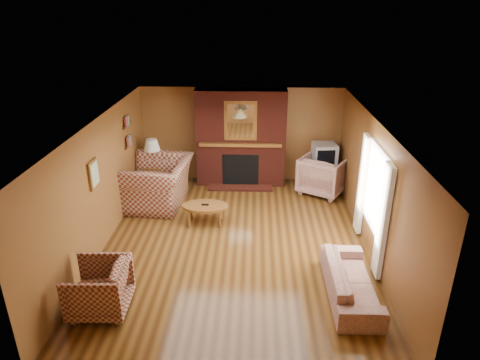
{
  "coord_description": "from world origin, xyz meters",
  "views": [
    {
      "loc": [
        0.35,
        -7.12,
        4.38
      ],
      "look_at": [
        0.07,
        0.6,
        1.09
      ],
      "focal_mm": 32.0,
      "sensor_mm": 36.0,
      "label": 1
    }
  ],
  "objects_px": {
    "plaid_armchair": "(99,288)",
    "coffee_table": "(205,207)",
    "floral_sofa": "(351,281)",
    "tv_stand": "(323,175)",
    "crt_tv": "(324,154)",
    "side_table": "(155,178)",
    "fireplace": "(241,139)",
    "table_lamp": "(152,151)",
    "plaid_loveseat": "(158,183)",
    "floral_armchair": "(323,175)"
  },
  "relations": [
    {
      "from": "plaid_loveseat",
      "to": "floral_sofa",
      "type": "bearing_deg",
      "value": 54.46
    },
    {
      "from": "plaid_armchair",
      "to": "side_table",
      "type": "relative_size",
      "value": 1.3
    },
    {
      "from": "coffee_table",
      "to": "fireplace",
      "type": "bearing_deg",
      "value": 72.91
    },
    {
      "from": "plaid_armchair",
      "to": "floral_armchair",
      "type": "height_order",
      "value": "floral_armchair"
    },
    {
      "from": "fireplace",
      "to": "plaid_armchair",
      "type": "height_order",
      "value": "fireplace"
    },
    {
      "from": "fireplace",
      "to": "plaid_loveseat",
      "type": "relative_size",
      "value": 1.5
    },
    {
      "from": "side_table",
      "to": "table_lamp",
      "type": "height_order",
      "value": "table_lamp"
    },
    {
      "from": "side_table",
      "to": "tv_stand",
      "type": "distance_m",
      "value": 4.16
    },
    {
      "from": "plaid_loveseat",
      "to": "crt_tv",
      "type": "xyz_separation_m",
      "value": [
        3.9,
        1.09,
        0.36
      ]
    },
    {
      "from": "fireplace",
      "to": "coffee_table",
      "type": "height_order",
      "value": "fireplace"
    },
    {
      "from": "plaid_loveseat",
      "to": "floral_armchair",
      "type": "bearing_deg",
      "value": 105.76
    },
    {
      "from": "floral_armchair",
      "to": "tv_stand",
      "type": "distance_m",
      "value": 0.38
    },
    {
      "from": "plaid_armchair",
      "to": "side_table",
      "type": "xyz_separation_m",
      "value": [
        -0.15,
        4.42,
        -0.06
      ]
    },
    {
      "from": "floral_sofa",
      "to": "coffee_table",
      "type": "xyz_separation_m",
      "value": [
        -2.57,
        2.29,
        0.11
      ]
    },
    {
      "from": "side_table",
      "to": "tv_stand",
      "type": "height_order",
      "value": "side_table"
    },
    {
      "from": "plaid_armchair",
      "to": "crt_tv",
      "type": "bearing_deg",
      "value": 137.85
    },
    {
      "from": "fireplace",
      "to": "plaid_loveseat",
      "type": "height_order",
      "value": "fireplace"
    },
    {
      "from": "floral_sofa",
      "to": "tv_stand",
      "type": "xyz_separation_m",
      "value": [
        0.15,
        4.27,
        0.05
      ]
    },
    {
      "from": "floral_sofa",
      "to": "coffee_table",
      "type": "height_order",
      "value": "floral_sofa"
    },
    {
      "from": "crt_tv",
      "to": "side_table",
      "type": "bearing_deg",
      "value": -175.26
    },
    {
      "from": "plaid_armchair",
      "to": "table_lamp",
      "type": "height_order",
      "value": "table_lamp"
    },
    {
      "from": "table_lamp",
      "to": "plaid_loveseat",
      "type": "bearing_deg",
      "value": -71.35
    },
    {
      "from": "crt_tv",
      "to": "plaid_loveseat",
      "type": "bearing_deg",
      "value": -164.45
    },
    {
      "from": "coffee_table",
      "to": "side_table",
      "type": "distance_m",
      "value": 2.17
    },
    {
      "from": "coffee_table",
      "to": "floral_sofa",
      "type": "bearing_deg",
      "value": -41.7
    },
    {
      "from": "plaid_armchair",
      "to": "crt_tv",
      "type": "height_order",
      "value": "crt_tv"
    },
    {
      "from": "plaid_loveseat",
      "to": "floral_sofa",
      "type": "relative_size",
      "value": 0.88
    },
    {
      "from": "plaid_loveseat",
      "to": "fireplace",
      "type": "bearing_deg",
      "value": 129.36
    },
    {
      "from": "floral_sofa",
      "to": "side_table",
      "type": "bearing_deg",
      "value": 45.58
    },
    {
      "from": "plaid_loveseat",
      "to": "side_table",
      "type": "height_order",
      "value": "plaid_loveseat"
    },
    {
      "from": "fireplace",
      "to": "floral_armchair",
      "type": "relative_size",
      "value": 2.34
    },
    {
      "from": "tv_stand",
      "to": "crt_tv",
      "type": "bearing_deg",
      "value": -89.57
    },
    {
      "from": "plaid_armchair",
      "to": "tv_stand",
      "type": "distance_m",
      "value": 6.22
    },
    {
      "from": "plaid_armchair",
      "to": "side_table",
      "type": "distance_m",
      "value": 4.42
    },
    {
      "from": "plaid_armchair",
      "to": "coffee_table",
      "type": "relative_size",
      "value": 0.91
    },
    {
      "from": "table_lamp",
      "to": "tv_stand",
      "type": "xyz_separation_m",
      "value": [
        4.15,
        0.35,
        -0.71
      ]
    },
    {
      "from": "floral_armchair",
      "to": "tv_stand",
      "type": "bearing_deg",
      "value": -66.24
    },
    {
      "from": "floral_armchair",
      "to": "floral_sofa",
      "type": "bearing_deg",
      "value": 119.35
    },
    {
      "from": "plaid_loveseat",
      "to": "tv_stand",
      "type": "xyz_separation_m",
      "value": [
        3.9,
        1.09,
        -0.21
      ]
    },
    {
      "from": "tv_stand",
      "to": "crt_tv",
      "type": "distance_m",
      "value": 0.57
    },
    {
      "from": "plaid_loveseat",
      "to": "table_lamp",
      "type": "relative_size",
      "value": 2.48
    },
    {
      "from": "plaid_loveseat",
      "to": "floral_armchair",
      "type": "relative_size",
      "value": 1.56
    },
    {
      "from": "fireplace",
      "to": "plaid_loveseat",
      "type": "bearing_deg",
      "value": -145.41
    },
    {
      "from": "floral_sofa",
      "to": "floral_armchair",
      "type": "xyz_separation_m",
      "value": [
        0.11,
        3.93,
        0.2
      ]
    },
    {
      "from": "plaid_armchair",
      "to": "side_table",
      "type": "height_order",
      "value": "plaid_armchair"
    },
    {
      "from": "fireplace",
      "to": "floral_armchair",
      "type": "xyz_separation_m",
      "value": [
        2.01,
        -0.53,
        -0.71
      ]
    },
    {
      "from": "floral_sofa",
      "to": "table_lamp",
      "type": "xyz_separation_m",
      "value": [
        -4.0,
        3.92,
        0.76
      ]
    },
    {
      "from": "tv_stand",
      "to": "crt_tv",
      "type": "xyz_separation_m",
      "value": [
        0.0,
        -0.01,
        0.57
      ]
    },
    {
      "from": "plaid_loveseat",
      "to": "floral_armchair",
      "type": "height_order",
      "value": "plaid_loveseat"
    },
    {
      "from": "floral_sofa",
      "to": "tv_stand",
      "type": "distance_m",
      "value": 4.28
    }
  ]
}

